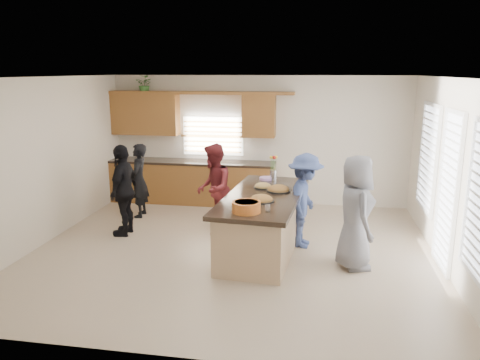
% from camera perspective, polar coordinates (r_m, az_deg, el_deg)
% --- Properties ---
extents(floor, '(6.50, 6.50, 0.00)m').
position_cam_1_polar(floor, '(7.81, -0.88, -8.58)').
color(floor, tan).
rests_on(floor, ground).
extents(room_shell, '(6.52, 6.02, 2.81)m').
position_cam_1_polar(room_shell, '(7.32, -0.94, 5.37)').
color(room_shell, silver).
rests_on(room_shell, ground).
extents(back_cabinetry, '(4.08, 0.66, 2.46)m').
position_cam_1_polar(back_cabinetry, '(10.44, -6.08, 2.17)').
color(back_cabinetry, '#915E2A').
rests_on(back_cabinetry, ground).
extents(right_wall_glazing, '(0.06, 4.00, 2.25)m').
position_cam_1_polar(right_wall_glazing, '(7.41, 24.17, -0.10)').
color(right_wall_glazing, white).
rests_on(right_wall_glazing, ground).
extents(island, '(1.37, 2.79, 0.95)m').
position_cam_1_polar(island, '(7.68, 2.86, -5.38)').
color(island, tan).
rests_on(island, ground).
extents(platter_front, '(0.39, 0.39, 0.16)m').
position_cam_1_polar(platter_front, '(7.13, 2.62, -2.43)').
color(platter_front, black).
rests_on(platter_front, island).
extents(platter_mid, '(0.40, 0.40, 0.16)m').
position_cam_1_polar(platter_mid, '(7.75, 4.71, -1.20)').
color(platter_mid, black).
rests_on(platter_mid, island).
extents(platter_back, '(0.31, 0.31, 0.13)m').
position_cam_1_polar(platter_back, '(7.95, 2.83, -0.80)').
color(platter_back, black).
rests_on(platter_back, island).
extents(salad_bowl, '(0.41, 0.41, 0.15)m').
position_cam_1_polar(salad_bowl, '(6.59, 0.77, -3.23)').
color(salad_bowl, orange).
rests_on(salad_bowl, island).
extents(clear_cup, '(0.08, 0.08, 0.11)m').
position_cam_1_polar(clear_cup, '(6.61, 3.40, -3.46)').
color(clear_cup, white).
rests_on(clear_cup, island).
extents(plate_stack, '(0.25, 0.25, 0.04)m').
position_cam_1_polar(plate_stack, '(8.57, 3.22, 0.20)').
color(plate_stack, '#D09BE2').
rests_on(plate_stack, island).
extents(flower_vase, '(0.14, 0.14, 0.45)m').
position_cam_1_polar(flower_vase, '(8.50, 4.10, 1.54)').
color(flower_vase, silver).
rests_on(flower_vase, island).
extents(potted_plant, '(0.40, 0.36, 0.40)m').
position_cam_1_polar(potted_plant, '(10.66, -11.52, 11.35)').
color(potted_plant, '#3C7930').
rests_on(potted_plant, back_cabinetry).
extents(woman_left_back, '(0.42, 0.58, 1.49)m').
position_cam_1_polar(woman_left_back, '(9.60, -12.21, -0.07)').
color(woman_left_back, black).
rests_on(woman_left_back, ground).
extents(woman_left_mid, '(0.73, 0.88, 1.64)m').
position_cam_1_polar(woman_left_mid, '(8.45, -3.24, -1.07)').
color(woman_left_mid, maroon).
rests_on(woman_left_mid, ground).
extents(woman_left_front, '(0.40, 0.96, 1.64)m').
position_cam_1_polar(woman_left_front, '(8.58, -13.99, -1.20)').
color(woman_left_front, black).
rests_on(woman_left_front, ground).
extents(woman_right_back, '(0.71, 1.09, 1.59)m').
position_cam_1_polar(woman_right_back, '(7.84, 7.91, -2.50)').
color(woman_right_back, '#3C4E84').
rests_on(woman_right_back, ground).
extents(woman_right_front, '(0.74, 0.95, 1.71)m').
position_cam_1_polar(woman_right_front, '(7.12, 13.90, -3.86)').
color(woman_right_front, slate).
rests_on(woman_right_front, ground).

